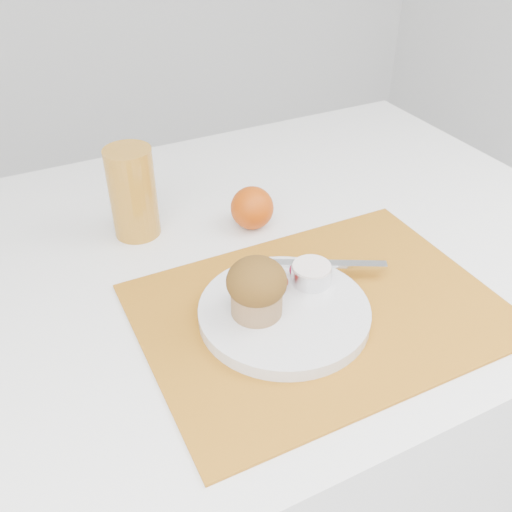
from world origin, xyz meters
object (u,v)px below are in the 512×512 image
muffin (257,288)px  table (231,413)px  plate (284,312)px  orange (252,208)px  juice_glass (133,193)px

muffin → table: bearing=79.7°
table → plate: (0.01, -0.17, 0.39)m
plate → muffin: (-0.04, 0.01, 0.05)m
plate → orange: orange is taller
plate → muffin: 0.06m
table → muffin: muffin is taller
table → plate: size_ratio=5.46×
orange → juice_glass: 0.18m
plate → muffin: bearing=167.5°
table → orange: bearing=33.7°
orange → juice_glass: size_ratio=0.48×
orange → muffin: size_ratio=0.88×
juice_glass → plate: bearing=-69.4°
juice_glass → muffin: bearing=-75.5°
orange → muffin: muffin is taller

